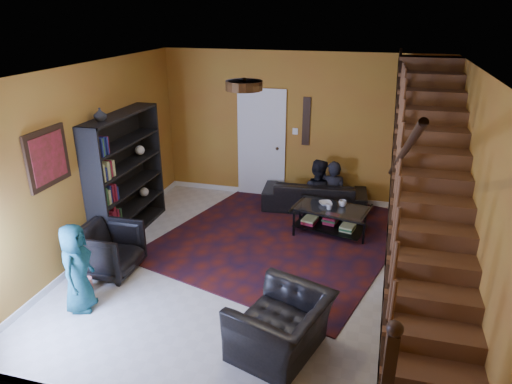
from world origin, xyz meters
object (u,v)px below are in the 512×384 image
at_px(bookshelf, 127,177).
at_px(armchair_left, 109,250).
at_px(sofa, 315,195).
at_px(armchair_right, 281,326).
at_px(coffee_table, 331,218).

xyz_separation_m(bookshelf, armchair_left, (0.35, -1.23, -0.61)).
xyz_separation_m(sofa, armchair_left, (-2.48, -2.93, 0.08)).
distance_m(sofa, armchair_right, 3.90).
bearing_deg(coffee_table, armchair_right, -93.81).
bearing_deg(sofa, armchair_left, 45.05).
xyz_separation_m(armchair_left, armchair_right, (2.67, -0.96, -0.03)).
height_order(armchair_left, armchair_right, armchair_left).
xyz_separation_m(sofa, armchair_right, (0.19, -3.89, 0.06)).
bearing_deg(armchair_left, coffee_table, -54.79).
relative_size(sofa, armchair_right, 1.85).
bearing_deg(coffee_table, sofa, 114.07).
xyz_separation_m(armchair_right, coffee_table, (0.20, 3.01, -0.07)).
bearing_deg(coffee_table, bookshelf, -165.80).
bearing_deg(coffee_table, armchair_left, -144.55).
height_order(armchair_right, coffee_table, armchair_right).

